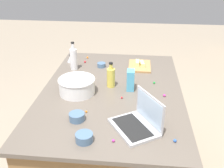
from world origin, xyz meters
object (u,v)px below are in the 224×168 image
at_px(laptop, 139,121).
at_px(ramekin_small, 77,117).
at_px(cutting_board, 140,66).
at_px(butter_stick_right, 142,64).
at_px(butter_stick_left, 137,63).
at_px(ramekin_medium, 84,138).
at_px(bottle_vinegar, 74,59).
at_px(mixing_bowl_large, 77,85).
at_px(candy_bag, 131,80).
at_px(ramekin_wide, 101,65).
at_px(kitchen_timer, 70,59).
at_px(bottle_oil, 111,77).

relative_size(laptop, ramekin_small, 3.64).
bearing_deg(cutting_board, butter_stick_right, 75.31).
height_order(cutting_board, butter_stick_left, butter_stick_left).
bearing_deg(ramekin_small, ramekin_medium, 23.50).
height_order(bottle_vinegar, butter_stick_right, bottle_vinegar).
relative_size(laptop, bottle_vinegar, 1.41).
bearing_deg(mixing_bowl_large, candy_bag, 103.81).
bearing_deg(ramekin_medium, bottle_vinegar, -163.68).
bearing_deg(cutting_board, candy_bag, -8.38).
bearing_deg(butter_stick_right, ramekin_wide, -84.94).
height_order(bottle_vinegar, ramekin_wide, bottle_vinegar).
distance_m(mixing_bowl_large, butter_stick_right, 0.78).
relative_size(cutting_board, kitchen_timer, 3.90).
bearing_deg(laptop, butter_stick_left, -178.61).
relative_size(ramekin_small, candy_bag, 0.62).
bearing_deg(candy_bag, ramekin_medium, -19.65).
height_order(butter_stick_left, kitchen_timer, kitchen_timer).
distance_m(cutting_board, butter_stick_right, 0.04).
distance_m(ramekin_medium, ramekin_wide, 1.13).
height_order(ramekin_medium, kitchen_timer, kitchen_timer).
bearing_deg(bottle_oil, candy_bag, 76.06).
height_order(laptop, butter_stick_left, laptop).
distance_m(bottle_vinegar, ramekin_medium, 1.10).
distance_m(bottle_oil, bottle_vinegar, 0.51).
bearing_deg(ramekin_small, butter_stick_left, 158.40).
bearing_deg(butter_stick_right, laptop, -1.17).
relative_size(butter_stick_left, ramekin_wide, 1.34).
xyz_separation_m(laptop, butter_stick_left, (-1.02, -0.02, -0.01)).
bearing_deg(kitchen_timer, mixing_bowl_large, 18.37).
bearing_deg(bottle_vinegar, ramekin_small, 14.41).
distance_m(bottle_oil, kitchen_timer, 0.69).
relative_size(kitchen_timer, candy_bag, 0.45).
distance_m(mixing_bowl_large, bottle_oil, 0.29).
height_order(mixing_bowl_large, ramekin_medium, mixing_bowl_large).
xyz_separation_m(cutting_board, ramekin_wide, (0.04, -0.37, 0.01)).
bearing_deg(bottle_vinegar, bottle_oil, 50.37).
distance_m(bottle_oil, ramekin_medium, 0.74).
height_order(laptop, ramekin_wide, laptop).
xyz_separation_m(laptop, bottle_oil, (-0.56, -0.24, 0.04)).
bearing_deg(ramekin_small, ramekin_wide, 177.71).
height_order(mixing_bowl_large, bottle_vinegar, bottle_vinegar).
bearing_deg(bottle_oil, cutting_board, 152.02).
bearing_deg(cutting_board, butter_stick_left, -123.82).
bearing_deg(bottle_vinegar, cutting_board, 101.05).
bearing_deg(cutting_board, mixing_bowl_large, -39.84).
bearing_deg(ramekin_wide, laptop, 21.28).
bearing_deg(mixing_bowl_large, butter_stick_left, 142.18).
relative_size(bottle_oil, ramekin_medium, 2.03).
bearing_deg(butter_stick_left, bottle_vinegar, -77.18).
xyz_separation_m(bottle_oil, candy_bag, (0.04, 0.16, -0.00)).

